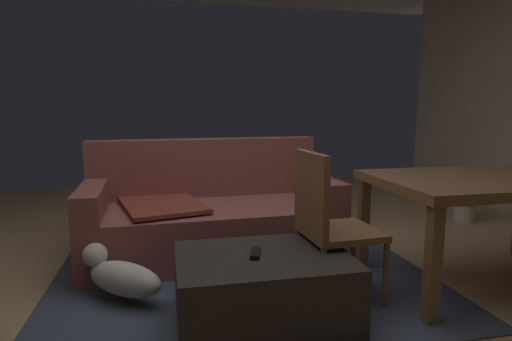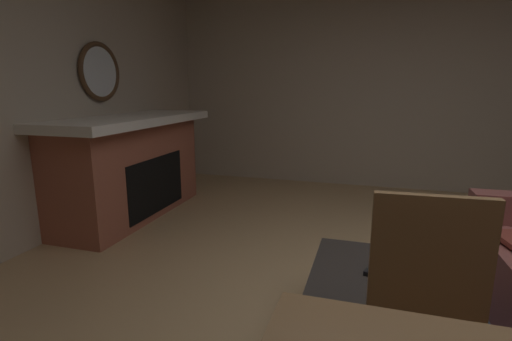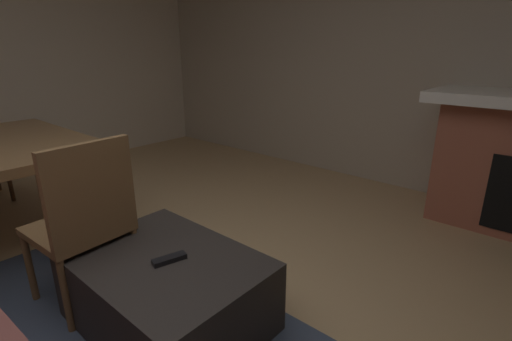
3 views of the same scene
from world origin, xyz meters
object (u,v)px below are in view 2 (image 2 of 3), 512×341
Objects in this scene: fireplace at (131,166)px; dining_chair_west at (432,311)px; ottoman_coffee_table at (378,317)px; tv_remote at (381,276)px; small_dog at (440,263)px; round_wall_mirror at (100,72)px.

dining_chair_west is (1.90, 2.58, -0.00)m from fireplace.
ottoman_coffee_table is 1.03× the size of dining_chair_west.
fireplace is at bearing -104.93° from tv_remote.
fireplace reaches higher than small_dog.
dining_chair_west is at bearing -11.11° from small_dog.
ottoman_coffee_table is at bearing -26.74° from small_dog.
round_wall_mirror is at bearing -90.00° from fireplace.
round_wall_mirror is at bearing -118.40° from ottoman_coffee_table.
ottoman_coffee_table is (1.47, 2.71, -1.27)m from round_wall_mirror.
tv_remote is 0.17× the size of dining_chair_west.
fireplace reaches higher than ottoman_coffee_table.
fireplace is 2.93m from small_dog.
tv_remote is at bearing 59.62° from fireplace.
round_wall_mirror is 3.24m from tv_remote.
dining_chair_west is (0.44, 0.16, 0.33)m from ottoman_coffee_table.
ottoman_coffee_table is at bearing 58.84° from fireplace.
round_wall_mirror is 0.61× the size of ottoman_coffee_table.
round_wall_mirror is at bearing -102.21° from tv_remote.
tv_remote reaches higher than small_dog.
dining_chair_west is (0.48, 0.16, 0.13)m from tv_remote.
fireplace is 3.21m from dining_chair_west.
fireplace is at bearing 90.00° from round_wall_mirror.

